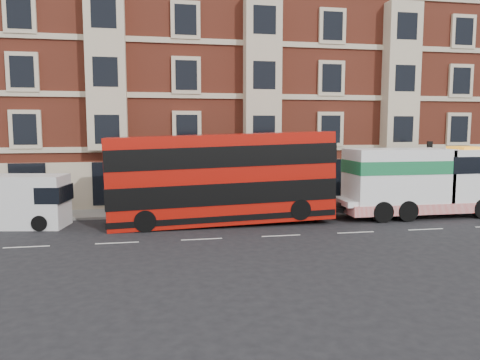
# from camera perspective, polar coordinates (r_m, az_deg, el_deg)

# --- Properties ---
(ground) EXTENTS (120.00, 120.00, 0.00)m
(ground) POSITION_cam_1_polar(r_m,az_deg,el_deg) (23.73, 5.02, -6.79)
(ground) COLOR black
(ground) RESTS_ON ground
(sidewalk) EXTENTS (90.00, 3.00, 0.15)m
(sidewalk) POSITION_cam_1_polar(r_m,az_deg,el_deg) (30.86, 1.26, -3.55)
(sidewalk) COLOR slate
(sidewalk) RESTS_ON ground
(victorian_terrace) EXTENTS (45.00, 12.00, 20.40)m
(victorian_terrace) POSITION_cam_1_polar(r_m,az_deg,el_deg) (38.14, -0.34, 13.42)
(victorian_terrace) COLOR brown
(victorian_terrace) RESTS_ON ground
(lamp_post_west) EXTENTS (0.35, 0.15, 4.35)m
(lamp_post_west) POSITION_cam_1_polar(r_m,az_deg,el_deg) (28.57, -10.04, 0.82)
(lamp_post_west) COLOR black
(lamp_post_west) RESTS_ON sidewalk
(lamp_post_east) EXTENTS (0.35, 0.15, 4.35)m
(lamp_post_east) POSITION_cam_1_polar(r_m,az_deg,el_deg) (33.92, 22.01, 1.32)
(lamp_post_east) COLOR black
(lamp_post_east) RESTS_ON sidewalk
(double_decker_bus) EXTENTS (12.44, 2.86, 5.04)m
(double_decker_bus) POSITION_cam_1_polar(r_m,az_deg,el_deg) (26.09, -2.28, 0.37)
(double_decker_bus) COLOR #A61109
(double_decker_bus) RESTS_ON ground
(tow_truck) EXTENTS (9.96, 2.94, 4.15)m
(tow_truck) POSITION_cam_1_polar(r_m,az_deg,el_deg) (30.34, 20.89, -0.08)
(tow_truck) COLOR white
(tow_truck) RESTS_ON ground
(box_van) EXTENTS (5.76, 3.09, 2.84)m
(box_van) POSITION_cam_1_polar(r_m,az_deg,el_deg) (28.26, -25.80, -2.39)
(box_van) COLOR silver
(box_van) RESTS_ON ground
(pedestrian) EXTENTS (0.67, 0.55, 1.58)m
(pedestrian) POSITION_cam_1_polar(r_m,az_deg,el_deg) (29.63, -9.93, -2.36)
(pedestrian) COLOR black
(pedestrian) RESTS_ON sidewalk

